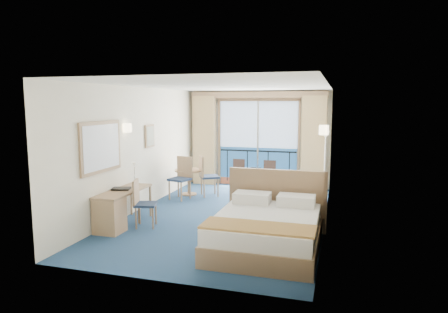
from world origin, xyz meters
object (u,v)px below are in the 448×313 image
Objects in this scene: armchair at (305,188)px; floor_lamp at (325,146)px; nightstand at (312,212)px; table_chair_b at (182,175)px; table_chair_a at (206,173)px; bed at (267,229)px; round_table at (189,176)px; desk at (113,211)px; desk_chair at (142,200)px.

floor_lamp is (0.39, 1.06, 0.90)m from armchair.
nightstand is 1.83m from armchair.
table_chair_a is at bearing 56.86° from table_chair_b.
nightstand is 0.51× the size of table_chair_b.
floor_lamp is 1.58× the size of table_chair_b.
bed is at bearing -99.54° from floor_lamp.
round_table is at bearing -22.03° from armchair.
table_chair_b reaches higher than nightstand.
table_chair_a is at bearing -21.67° from armchair.
bed reaches higher than table_chair_a.
desk is at bearing -158.67° from nightstand.
nightstand is at bearing 21.33° from desk.
table_chair_b is at bearing -13.35° from armchair.
table_chair_a reaches higher than desk_chair.
desk reaches higher than nightstand.
round_table is at bearing -162.19° from floor_lamp.
floor_lamp is (0.10, 2.87, 0.98)m from nightstand.
table_chair_a is (0.48, -0.01, 0.08)m from round_table.
desk_chair is 2.34m from table_chair_b.
armchair is 0.72× the size of table_chair_b.
table_chair_a is 0.65m from table_chair_b.
table_chair_a is at bearing 147.36° from nightstand.
desk_chair is at bearing 169.97° from bed.
floor_lamp is at bearing 38.94° from table_chair_b.
bed is 4.17m from round_table.
round_table is at bearing -13.16° from desk_chair.
desk_chair is at bearing 43.46° from desk.
floor_lamp is at bearing -55.60° from desk_chair.
round_table is 0.71× the size of table_chair_a.
floor_lamp reaches higher than desk_chair.
bed reaches higher than table_chair_b.
desk_chair is 1.25× the size of round_table.
round_table is 0.70× the size of table_chair_b.
bed is at bearing -32.11° from table_chair_b.
armchair is at bearing 0.32° from round_table.
table_chair_a is at bearing -22.92° from desk_chair.
table_chair_b is at bearing -155.50° from floor_lamp.
nightstand is at bearing -28.84° from round_table.
armchair is at bearing 23.44° from table_chair_b.
desk is at bearing 136.20° from table_chair_a.
armchair is 1.04× the size of round_table.
desk is 3.24m from table_chair_a.
table_chair_a is (-2.15, 3.22, 0.26)m from bed.
armchair is 0.52× the size of desk.
bed is 4.06× the size of nightstand.
bed is 2.10× the size of table_chair_a.
desk_chair is (-3.12, -1.00, 0.25)m from nightstand.
armchair is at bearing -119.87° from table_chair_a.
bed is 4.46m from floor_lamp.
floor_lamp reaches higher than desk.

